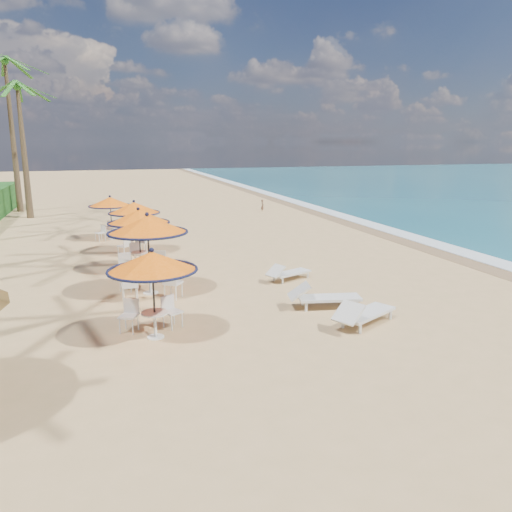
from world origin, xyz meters
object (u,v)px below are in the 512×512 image
Objects in this scene: lounger_far at (287,272)px; lounger_mid at (322,296)px; station_0 at (152,269)px; station_1 at (147,235)px; station_2 at (139,224)px; station_4 at (110,207)px; station_3 at (134,214)px; lounger_near at (363,313)px.

lounger_mid is at bearing -113.84° from lounger_far.
station_1 is at bearing 86.53° from station_0.
station_1 is at bearing 160.06° from lounger_far.
station_2 is at bearing 139.10° from lounger_mid.
station_0 is at bearing -93.47° from station_1.
station_0 is 5.22m from lounger_mid.
station_4 is 11.52m from lounger_far.
station_3 reaches higher than lounger_near.
station_0 is at bearing -91.83° from station_2.
station_3 is 3.73m from station_4.
lounger_mid is (5.62, -13.04, -1.27)m from station_4.
lounger_mid reaches higher than lounger_far.
station_0 is at bearing -164.32° from lounger_far.
lounger_far is at bearing -60.05° from station_4.
station_4 reaches higher than lounger_mid.
station_4 is (-0.88, 6.89, -0.15)m from station_2.
station_4 is at bearing 97.84° from lounger_far.
station_3 is 1.07× the size of lounger_near.
lounger_mid is (4.74, -6.15, -1.42)m from station_2.
station_3 is (0.04, 3.28, -0.06)m from station_2.
lounger_far is at bearing 66.30° from lounger_near.
station_3 is at bearing -75.75° from station_4.
station_2 is at bearing 125.86° from lounger_far.
station_4 is 1.21× the size of lounger_far.
station_1 is (0.23, 3.74, 0.18)m from station_0.
lounger_near is (5.16, -7.82, -1.42)m from station_2.
lounger_mid is (4.70, -9.43, -1.35)m from station_3.
lounger_near is 4.80m from lounger_far.
station_0 is 6.57m from lounger_far.
lounger_far is at bearing 99.73° from lounger_mid.
station_3 reaches higher than lounger_mid.
station_3 is at bearing 87.17° from lounger_near.
station_4 is 1.02× the size of lounger_near.
lounger_near is at bearing -9.19° from station_0.
station_3 reaches higher than lounger_far.
lounger_far is at bearing -52.74° from station_3.
station_2 is 1.33× the size of lounger_far.
station_4 is at bearing 94.99° from station_1.
station_2 is (0.22, 6.95, 0.01)m from station_0.
lounger_far is (4.84, -3.03, -1.48)m from station_2.
lounger_near is at bearing -108.19° from lounger_far.
station_0 is 1.04× the size of lounger_mid.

